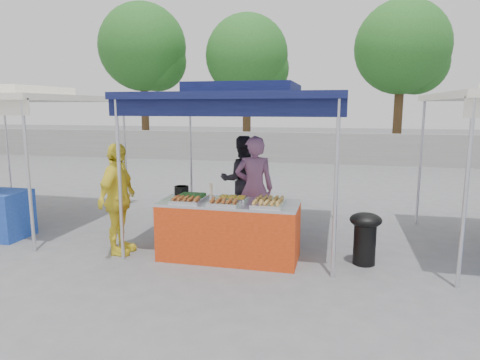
% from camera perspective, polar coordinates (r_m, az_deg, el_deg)
% --- Properties ---
extents(ground_plane, '(80.00, 80.00, 0.00)m').
position_cam_1_polar(ground_plane, '(6.50, -1.22, -10.04)').
color(ground_plane, slate).
extents(back_wall, '(40.00, 0.25, 1.20)m').
position_cam_1_polar(back_wall, '(17.07, 7.98, 4.28)').
color(back_wall, gray).
rests_on(back_wall, ground_plane).
extents(main_canopy, '(3.20, 3.20, 2.57)m').
position_cam_1_polar(main_canopy, '(7.07, 0.69, 11.11)').
color(main_canopy, silver).
rests_on(main_canopy, ground_plane).
extents(tree_0, '(4.06, 4.06, 6.98)m').
position_cam_1_polar(tree_0, '(21.39, -12.41, 16.44)').
color(tree_0, '#49331C').
rests_on(tree_0, ground_plane).
extents(tree_1, '(3.65, 3.62, 6.22)m').
position_cam_1_polar(tree_1, '(19.55, 1.39, 15.77)').
color(tree_1, '#49331C').
rests_on(tree_1, ground_plane).
extents(tree_2, '(3.75, 3.73, 6.41)m').
position_cam_1_polar(tree_2, '(19.03, 21.20, 15.70)').
color(tree_2, '#49331C').
rests_on(tree_2, ground_plane).
extents(vendor_table, '(2.00, 0.80, 0.85)m').
position_cam_1_polar(vendor_table, '(6.28, -1.46, -6.69)').
color(vendor_table, red).
rests_on(vendor_table, ground_plane).
extents(food_tray_fl, '(0.42, 0.30, 0.07)m').
position_cam_1_polar(food_tray_fl, '(6.13, -7.20, -2.74)').
color(food_tray_fl, white).
rests_on(food_tray_fl, vendor_table).
extents(food_tray_fm, '(0.42, 0.30, 0.07)m').
position_cam_1_polar(food_tray_fm, '(5.94, -2.17, -3.07)').
color(food_tray_fm, white).
rests_on(food_tray_fm, vendor_table).
extents(food_tray_fr, '(0.42, 0.30, 0.07)m').
position_cam_1_polar(food_tray_fr, '(5.83, 3.56, -3.32)').
color(food_tray_fr, white).
rests_on(food_tray_fr, vendor_table).
extents(food_tray_bl, '(0.42, 0.30, 0.07)m').
position_cam_1_polar(food_tray_bl, '(6.40, -6.37, -2.18)').
color(food_tray_bl, white).
rests_on(food_tray_bl, vendor_table).
extents(food_tray_bm, '(0.42, 0.30, 0.07)m').
position_cam_1_polar(food_tray_bm, '(6.25, -1.03, -2.43)').
color(food_tray_bm, white).
rests_on(food_tray_bm, vendor_table).
extents(food_tray_br, '(0.42, 0.30, 0.07)m').
position_cam_1_polar(food_tray_br, '(6.12, 4.07, -2.70)').
color(food_tray_br, white).
rests_on(food_tray_br, vendor_table).
extents(cooking_pot, '(0.22, 0.22, 0.13)m').
position_cam_1_polar(cooking_pot, '(6.73, -7.80, -1.37)').
color(cooking_pot, black).
rests_on(cooking_pot, vendor_table).
extents(skewer_cup, '(0.08, 0.08, 0.10)m').
position_cam_1_polar(skewer_cup, '(6.12, -3.85, -2.58)').
color(skewer_cup, silver).
rests_on(skewer_cup, vendor_table).
extents(wok_burner, '(0.44, 0.44, 0.75)m').
position_cam_1_polar(wok_burner, '(6.29, 16.34, -6.90)').
color(wok_burner, black).
rests_on(wok_burner, ground_plane).
extents(crate_left, '(0.49, 0.34, 0.29)m').
position_cam_1_polar(crate_left, '(6.96, -2.91, -7.44)').
color(crate_left, '#1632B8').
rests_on(crate_left, ground_plane).
extents(crate_right, '(0.45, 0.31, 0.27)m').
position_cam_1_polar(crate_right, '(7.03, 1.50, -7.36)').
color(crate_right, '#1632B8').
rests_on(crate_right, ground_plane).
extents(crate_stacked, '(0.43, 0.30, 0.26)m').
position_cam_1_polar(crate_stacked, '(6.95, 1.51, -5.29)').
color(crate_stacked, '#1632B8').
rests_on(crate_stacked, crate_right).
extents(vendor_woman, '(0.71, 0.54, 1.74)m').
position_cam_1_polar(vendor_woman, '(7.05, 1.91, -1.15)').
color(vendor_woman, '#9C638B').
rests_on(vendor_woman, ground_plane).
extents(helper_man, '(0.98, 0.87, 1.67)m').
position_cam_1_polar(helper_man, '(8.06, 0.26, -0.01)').
color(helper_man, '#222227').
rests_on(helper_man, ground_plane).
extents(customer_person, '(0.42, 0.99, 1.68)m').
position_cam_1_polar(customer_person, '(6.64, -15.99, -2.47)').
color(customer_person, yellow).
rests_on(customer_person, ground_plane).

